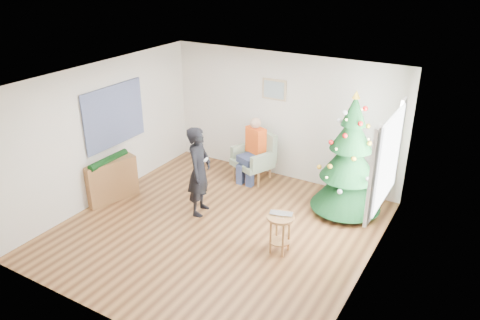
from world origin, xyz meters
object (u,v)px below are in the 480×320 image
Objects in this scene: christmas_tree at (350,160)px; stool at (280,234)px; armchair at (255,162)px; console at (111,180)px; standing_man at (199,171)px.

christmas_tree reaches higher than stool.
console is at bearing -108.56° from armchair.
stool is 0.65× the size of console.
armchair is at bearing 64.46° from console.
console reaches higher than stool.
christmas_tree is 2.21m from armchair.
armchair is 2.90m from console.
christmas_tree is at bearing -73.12° from standing_man.
armchair reaches higher than stool.
standing_man is at bearing -149.28° from christmas_tree.
christmas_tree is 1.94m from stool.
standing_man is at bearing 30.78° from console.
standing_man reaches higher than stool.
armchair is (-1.60, 2.10, 0.04)m from stool.
stool is (-0.48, -1.74, -0.70)m from christmas_tree.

